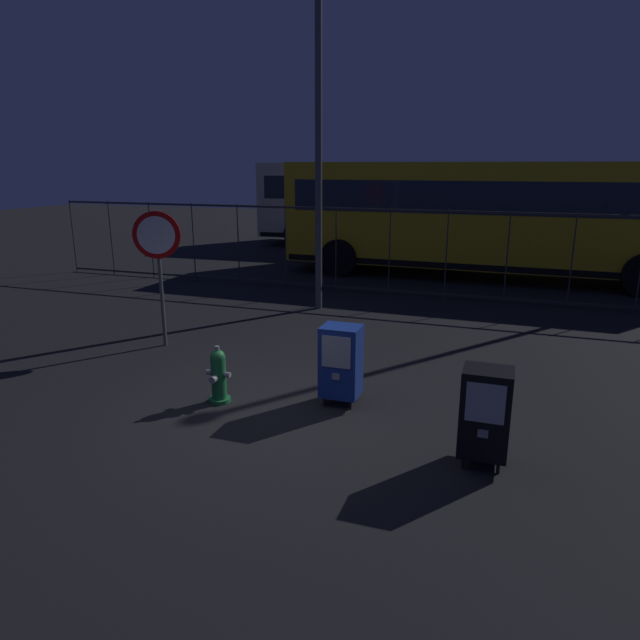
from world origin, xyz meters
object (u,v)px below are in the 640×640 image
at_px(newspaper_box_secondary, 485,412).
at_px(bus_near, 486,213).
at_px(newspaper_box_primary, 341,361).
at_px(bus_far, 405,200).
at_px(fire_hydrant, 218,376).
at_px(stop_sign, 158,251).
at_px(street_light_far_left, 318,61).

bearing_deg(newspaper_box_secondary, bus_near, 93.66).
xyz_separation_m(newspaper_box_primary, bus_near, (1.13, 9.32, 1.14)).
xyz_separation_m(newspaper_box_primary, newspaper_box_secondary, (1.79, -0.98, 0.00)).
distance_m(newspaper_box_secondary, bus_far, 15.64).
distance_m(fire_hydrant, stop_sign, 2.95).
bearing_deg(newspaper_box_secondary, bus_far, 103.86).
distance_m(fire_hydrant, street_light_far_left, 6.74).
bearing_deg(fire_hydrant, bus_near, 75.02).
bearing_deg(newspaper_box_primary, newspaper_box_secondary, -28.57).
xyz_separation_m(newspaper_box_secondary, bus_far, (-3.74, 15.14, 1.14)).
distance_m(stop_sign, bus_far, 12.95).
bearing_deg(bus_near, stop_sign, -119.12).
xyz_separation_m(newspaper_box_primary, street_light_far_left, (-1.89, 4.57, 4.26)).
bearing_deg(newspaper_box_primary, bus_far, 97.81).
bearing_deg(street_light_far_left, bus_near, 57.49).
bearing_deg(newspaper_box_primary, fire_hydrant, -162.90).
relative_size(fire_hydrant, newspaper_box_primary, 0.73).
height_order(bus_near, street_light_far_left, street_light_far_left).
relative_size(bus_far, street_light_far_left, 1.25).
height_order(fire_hydrant, newspaper_box_primary, newspaper_box_primary).
xyz_separation_m(newspaper_box_primary, bus_far, (-1.94, 14.17, 1.14)).
bearing_deg(stop_sign, bus_far, 83.13).
xyz_separation_m(bus_near, bus_far, (-3.08, 4.84, 0.00)).
bearing_deg(newspaper_box_primary, street_light_far_left, 112.50).
bearing_deg(street_light_far_left, bus_far, 90.30).
xyz_separation_m(newspaper_box_secondary, stop_sign, (-5.29, 2.29, 1.03)).
relative_size(newspaper_box_primary, bus_far, 0.10).
relative_size(newspaper_box_secondary, stop_sign, 0.46).
height_order(newspaper_box_primary, street_light_far_left, street_light_far_left).
bearing_deg(fire_hydrant, newspaper_box_primary, 17.10).
height_order(newspaper_box_primary, stop_sign, stop_sign).
bearing_deg(stop_sign, newspaper_box_secondary, -23.41).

